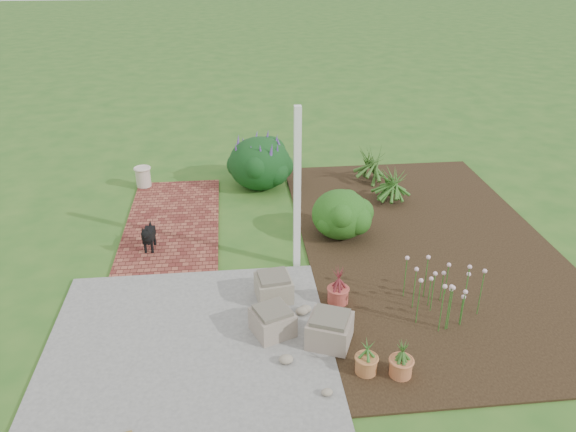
{
  "coord_description": "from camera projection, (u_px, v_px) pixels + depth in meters",
  "views": [
    {
      "loc": [
        -0.61,
        -7.2,
        4.56
      ],
      "look_at": [
        0.2,
        0.4,
        0.7
      ],
      "focal_mm": 35.0,
      "sensor_mm": 36.0,
      "label": 1
    }
  ],
  "objects": [
    {
      "name": "terracotta_pot_small_right",
      "position": [
        366.0,
        364.0,
        6.44
      ],
      "size": [
        0.29,
        0.29,
        0.21
      ],
      "primitive_type": "cylinder",
      "rotation": [
        0.0,
        0.0,
        -0.2
      ],
      "color": "#AD6A3A",
      "rests_on": "garden_bed"
    },
    {
      "name": "agapanthus_clump_back",
      "position": [
        391.0,
        182.0,
        10.46
      ],
      "size": [
        0.88,
        0.88,
        0.78
      ],
      "primitive_type": null,
      "rotation": [
        0.0,
        0.0,
        -0.01
      ],
      "color": "#103915",
      "rests_on": "garden_bed"
    },
    {
      "name": "purple_flowering_bush",
      "position": [
        260.0,
        162.0,
        11.07
      ],
      "size": [
        1.25,
        1.25,
        1.05
      ],
      "primitive_type": "ellipsoid",
      "rotation": [
        0.0,
        0.0,
        0.01
      ],
      "color": "black",
      "rests_on": "ground"
    },
    {
      "name": "concrete_patio",
      "position": [
        188.0,
        351.0,
        6.83
      ],
      "size": [
        3.5,
        3.5,
        0.04
      ],
      "primitive_type": "cube",
      "color": "slate",
      "rests_on": "ground"
    },
    {
      "name": "stone_trough_near",
      "position": [
        330.0,
        331.0,
        6.87
      ],
      "size": [
        0.67,
        0.67,
        0.34
      ],
      "primitive_type": "cube",
      "rotation": [
        0.0,
        0.0,
        -0.4
      ],
      "color": "gray",
      "rests_on": "concrete_patio"
    },
    {
      "name": "black_dog",
      "position": [
        148.0,
        235.0,
        8.84
      ],
      "size": [
        0.17,
        0.52,
        0.45
      ],
      "rotation": [
        0.0,
        0.0,
        -0.06
      ],
      "color": "black",
      "rests_on": "brick_path"
    },
    {
      "name": "pink_flower_patch",
      "position": [
        444.0,
        289.0,
        7.38
      ],
      "size": [
        1.32,
        1.32,
        0.68
      ],
      "primitive_type": null,
      "rotation": [
        0.0,
        0.0,
        -0.28
      ],
      "color": "#113D0F",
      "rests_on": "garden_bed"
    },
    {
      "name": "stone_trough_far",
      "position": [
        274.0,
        288.0,
        7.72
      ],
      "size": [
        0.53,
        0.53,
        0.31
      ],
      "primitive_type": "cube",
      "rotation": [
        0.0,
        0.0,
        0.13
      ],
      "color": "#716658",
      "rests_on": "concrete_patio"
    },
    {
      "name": "stone_trough_mid",
      "position": [
        273.0,
        322.0,
        7.04
      ],
      "size": [
        0.61,
        0.61,
        0.31
      ],
      "primitive_type": "cube",
      "rotation": [
        0.0,
        0.0,
        0.38
      ],
      "color": "#726758",
      "rests_on": "concrete_patio"
    },
    {
      "name": "ground",
      "position": [
        278.0,
        270.0,
        8.51
      ],
      "size": [
        80.0,
        80.0,
        0.0
      ],
      "primitive_type": "plane",
      "color": "#28591C",
      "rests_on": "ground"
    },
    {
      "name": "cream_ceramic_urn",
      "position": [
        143.0,
        177.0,
        11.14
      ],
      "size": [
        0.37,
        0.37,
        0.39
      ],
      "primitive_type": "cylinder",
      "rotation": [
        0.0,
        0.0,
        0.34
      ],
      "color": "beige",
      "rests_on": "brick_path"
    },
    {
      "name": "terracotta_pot_bronze",
      "position": [
        338.0,
        295.0,
        7.66
      ],
      "size": [
        0.33,
        0.33,
        0.23
      ],
      "primitive_type": "cylinder",
      "rotation": [
        0.0,
        0.0,
        -0.17
      ],
      "color": "#AE463B",
      "rests_on": "garden_bed"
    },
    {
      "name": "agapanthus_clump_front",
      "position": [
        370.0,
        161.0,
        11.3
      ],
      "size": [
        1.21,
        1.21,
        0.86
      ],
      "primitive_type": null,
      "rotation": [
        0.0,
        0.0,
        -0.31
      ],
      "color": "#193F12",
      "rests_on": "garden_bed"
    },
    {
      "name": "garden_bed",
      "position": [
        427.0,
        244.0,
        9.18
      ],
      "size": [
        4.0,
        7.0,
        0.03
      ],
      "primitive_type": "cube",
      "color": "black",
      "rests_on": "ground"
    },
    {
      "name": "evergreen_shrub",
      "position": [
        341.0,
        213.0,
        9.25
      ],
      "size": [
        1.09,
        1.09,
        0.81
      ],
      "primitive_type": "ellipsoid",
      "rotation": [
        0.0,
        0.0,
        -0.15
      ],
      "color": "#16390D",
      "rests_on": "garden_bed"
    },
    {
      "name": "brick_path",
      "position": [
        173.0,
        221.0,
        9.89
      ],
      "size": [
        1.6,
        3.5,
        0.04
      ],
      "primitive_type": "cube",
      "color": "maroon",
      "rests_on": "ground"
    },
    {
      "name": "veranda_post",
      "position": [
        297.0,
        191.0,
        8.06
      ],
      "size": [
        0.1,
        0.1,
        2.5
      ],
      "primitive_type": "cube",
      "color": "white",
      "rests_on": "ground"
    },
    {
      "name": "terracotta_pot_small_left",
      "position": [
        401.0,
        367.0,
        6.39
      ],
      "size": [
        0.34,
        0.34,
        0.22
      ],
      "primitive_type": "cylinder",
      "rotation": [
        0.0,
        0.0,
        -0.41
      ],
      "color": "#B7693E",
      "rests_on": "garden_bed"
    }
  ]
}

